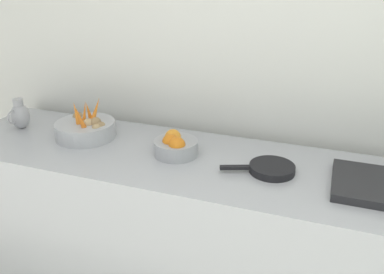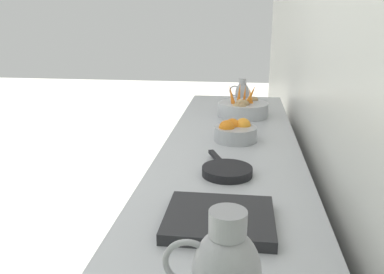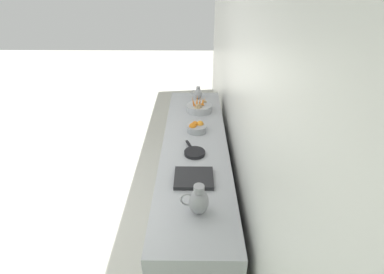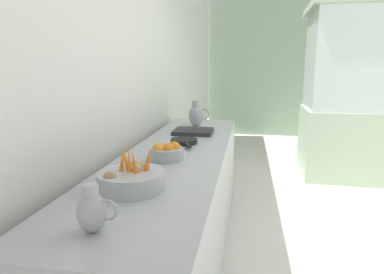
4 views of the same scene
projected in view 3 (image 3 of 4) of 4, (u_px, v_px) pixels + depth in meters
name	position (u px, v px, depth m)	size (l,w,h in m)	color
ground_plane	(61.00, 224.00, 3.42)	(16.03, 16.03, 0.00)	beige
tile_wall_left	(250.00, 112.00, 2.47)	(0.10, 9.02, 3.00)	silver
prep_counter	(195.00, 178.00, 3.43)	(0.68, 2.93, 0.90)	#ADAFB5
vegetable_colander	(199.00, 108.00, 3.89)	(0.32, 0.32, 0.22)	#ADAFB5
orange_bowl	(196.00, 127.00, 3.42)	(0.22, 0.22, 0.12)	#9EA0A5
metal_pitcher_tall	(198.00, 201.00, 2.26)	(0.21, 0.15, 0.25)	#939399
metal_pitcher_short	(198.00, 93.00, 4.25)	(0.15, 0.10, 0.18)	#A3A3A8
counter_sink_basin	(194.00, 178.00, 2.65)	(0.34, 0.30, 0.04)	#232326
skillet_on_counter	(194.00, 152.00, 3.02)	(0.21, 0.33, 0.03)	black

